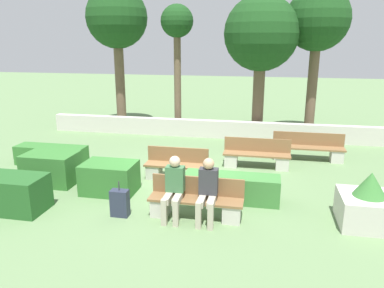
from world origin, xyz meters
The scene contains 19 objects.
ground_plane centered at (0.00, 0.00, 0.00)m, with size 60.00×60.00×0.00m, color #607F51.
perimeter_wall centered at (0.00, 4.77, 0.33)m, with size 12.52×0.30×0.66m.
bench_front centered at (0.82, -1.92, 0.32)m, with size 1.97×0.49×0.82m.
bench_left_side centered at (1.95, 1.56, 0.32)m, with size 1.93×0.48×0.82m.
bench_right_side centered at (3.49, 2.58, 0.33)m, with size 2.15×0.49×0.82m.
bench_back centered at (-0.11, 0.16, 0.31)m, with size 1.67×0.49×0.82m.
person_seated_man centered at (0.38, -2.06, 0.73)m, with size 0.38×0.64×1.32m.
person_seated_woman centered at (1.08, -2.06, 0.73)m, with size 0.38×0.64×1.32m.
hedge_block_near_left centered at (1.46, -0.92, 0.31)m, with size 2.18×0.63×0.61m.
hedge_block_near_right centered at (-3.37, -2.39, 0.39)m, with size 1.88×0.84×0.78m.
hedge_block_mid_left centered at (-1.49, -1.02, 0.37)m, with size 1.27×0.89×0.74m.
hedge_block_mid_right centered at (-4.05, 0.62, 0.28)m, with size 2.13×0.61×0.57m.
hedge_block_far_left centered at (-3.21, -0.75, 0.40)m, with size 1.31×0.88×0.80m.
planter_corner_left centered at (4.24, -1.58, 0.43)m, with size 1.09×1.09×1.11m.
suitcase centered at (-0.76, -2.19, 0.29)m, with size 0.37×0.22×0.78m.
tree_leftmost centered at (-3.96, 6.00, 4.38)m, with size 2.47×2.47×5.72m.
tree_center_left centered at (-1.35, 5.52, 3.99)m, with size 1.25×1.25×4.92m.
tree_center_right centered at (1.83, 5.31, 3.77)m, with size 2.72×2.72×5.19m.
tree_rightmost centered at (3.80, 5.79, 4.23)m, with size 2.30×2.30×5.48m.
Camera 1 is at (2.15, -8.98, 3.59)m, focal length 35.00 mm.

